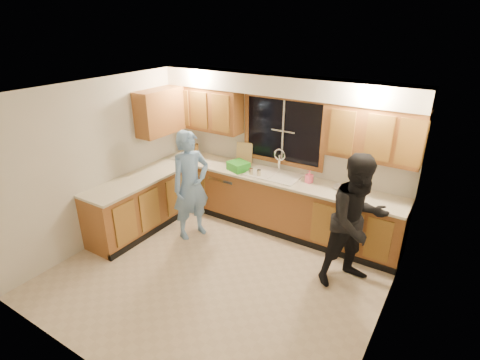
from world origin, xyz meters
name	(u,v)px	position (x,y,z in m)	size (l,w,h in m)	color
floor	(218,274)	(0.00, 0.00, 0.00)	(4.20, 4.20, 0.00)	beige
ceiling	(213,94)	(0.00, 0.00, 2.50)	(4.20, 4.20, 0.00)	white
wall_back	(283,151)	(0.00, 1.90, 1.25)	(4.20, 4.20, 0.00)	silver
wall_left	(104,162)	(-2.10, 0.00, 1.25)	(3.80, 3.80, 0.00)	silver
wall_right	(389,243)	(2.10, 0.00, 1.25)	(3.80, 3.80, 0.00)	silver
base_cabinets_back	(272,202)	(0.00, 1.60, 0.44)	(4.20, 0.60, 0.88)	#955A2B
base_cabinets_left	(141,205)	(-1.80, 0.35, 0.44)	(0.60, 1.90, 0.88)	#955A2B
countertop_back	(273,177)	(0.00, 1.58, 0.90)	(4.20, 0.63, 0.04)	beige
countertop_left	(138,179)	(-1.79, 0.35, 0.90)	(0.63, 1.90, 0.04)	beige
upper_cabinets_left	(206,108)	(-1.43, 1.73, 1.83)	(1.35, 0.33, 0.75)	#955A2B
upper_cabinets_right	(373,133)	(1.43, 1.73, 1.83)	(1.35, 0.33, 0.75)	#955A2B
upper_cabinets_return	(160,112)	(-1.94, 1.12, 1.83)	(0.33, 0.90, 0.75)	#955A2B
soffit	(281,85)	(0.00, 1.72, 2.35)	(4.20, 0.35, 0.30)	white
window_frame	(283,131)	(0.00, 1.89, 1.60)	(1.44, 0.03, 1.14)	black
sink	(273,179)	(0.00, 1.60, 0.86)	(0.86, 0.52, 0.57)	white
dishwasher	(230,192)	(-0.85, 1.59, 0.41)	(0.60, 0.56, 0.82)	silver
stove	(113,218)	(-1.80, -0.22, 0.45)	(0.58, 0.75, 0.90)	silver
man	(191,185)	(-0.95, 0.65, 0.88)	(0.64, 0.42, 1.76)	#6E9BD1
woman	(357,222)	(1.58, 0.87, 0.90)	(0.88, 0.69, 1.81)	black
knife_block	(195,150)	(-1.70, 1.71, 1.02)	(0.11, 0.09, 0.20)	#A16F2C
cutting_board	(244,153)	(-0.69, 1.82, 1.11)	(0.28, 0.02, 0.37)	tan
dish_crate	(238,166)	(-0.61, 1.50, 0.99)	(0.31, 0.29, 0.14)	green
soap_bottle	(309,177)	(0.60, 1.65, 1.02)	(0.09, 0.09, 0.20)	#FE6085
bowl	(341,188)	(1.09, 1.67, 0.95)	(0.21, 0.21, 0.05)	silver
can_left	(251,172)	(-0.31, 1.41, 0.98)	(0.07, 0.07, 0.13)	beige
can_right	(259,173)	(-0.18, 1.43, 0.98)	(0.07, 0.07, 0.12)	beige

